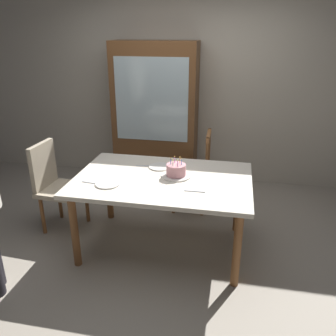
# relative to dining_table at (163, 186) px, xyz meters

# --- Properties ---
(ground) EXTENTS (6.40, 6.40, 0.00)m
(ground) POSITION_rel_dining_table_xyz_m (0.00, 0.00, -0.67)
(ground) COLOR #9E9384
(back_wall) EXTENTS (6.40, 0.10, 2.60)m
(back_wall) POSITION_rel_dining_table_xyz_m (0.00, 1.85, 0.63)
(back_wall) COLOR beige
(back_wall) RESTS_ON ground
(dining_table) EXTENTS (1.63, 1.08, 0.75)m
(dining_table) POSITION_rel_dining_table_xyz_m (0.00, 0.00, 0.00)
(dining_table) COLOR silver
(dining_table) RESTS_ON ground
(birthday_cake) EXTENTS (0.28, 0.28, 0.19)m
(birthday_cake) POSITION_rel_dining_table_xyz_m (0.12, 0.05, 0.14)
(birthday_cake) COLOR silver
(birthday_cake) RESTS_ON dining_table
(plate_near_celebrant) EXTENTS (0.22, 0.22, 0.01)m
(plate_near_celebrant) POSITION_rel_dining_table_xyz_m (-0.45, -0.24, 0.09)
(plate_near_celebrant) COLOR white
(plate_near_celebrant) RESTS_ON dining_table
(plate_far_side) EXTENTS (0.22, 0.22, 0.01)m
(plate_far_side) POSITION_rel_dining_table_xyz_m (-0.08, 0.24, 0.09)
(plate_far_side) COLOR white
(plate_far_side) RESTS_ON dining_table
(fork_near_celebrant) EXTENTS (0.18, 0.04, 0.01)m
(fork_near_celebrant) POSITION_rel_dining_table_xyz_m (-0.61, -0.24, 0.08)
(fork_near_celebrant) COLOR silver
(fork_near_celebrant) RESTS_ON dining_table
(fork_far_side) EXTENTS (0.18, 0.04, 0.01)m
(fork_far_side) POSITION_rel_dining_table_xyz_m (-0.24, 0.25, 0.08)
(fork_far_side) COLOR silver
(fork_far_side) RESTS_ON dining_table
(fork_near_guest) EXTENTS (0.18, 0.02, 0.01)m
(fork_near_guest) POSITION_rel_dining_table_xyz_m (0.33, -0.24, 0.08)
(fork_near_guest) COLOR silver
(fork_near_guest) RESTS_ON dining_table
(chair_spindle_back) EXTENTS (0.45, 0.45, 0.95)m
(chair_spindle_back) POSITION_rel_dining_table_xyz_m (0.17, 0.86, -0.21)
(chair_spindle_back) COLOR beige
(chair_spindle_back) RESTS_ON ground
(chair_upholstered) EXTENTS (0.47, 0.46, 0.95)m
(chair_upholstered) POSITION_rel_dining_table_xyz_m (-1.20, 0.15, -0.14)
(chair_upholstered) COLOR tan
(chair_upholstered) RESTS_ON ground
(china_cabinet) EXTENTS (1.10, 0.45, 1.90)m
(china_cabinet) POSITION_rel_dining_table_xyz_m (-0.43, 1.56, 0.28)
(china_cabinet) COLOR brown
(china_cabinet) RESTS_ON ground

